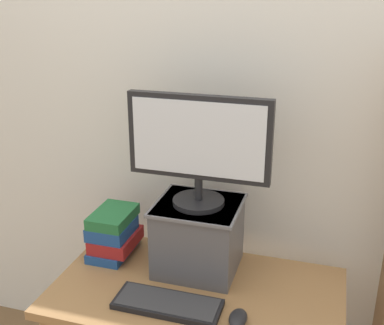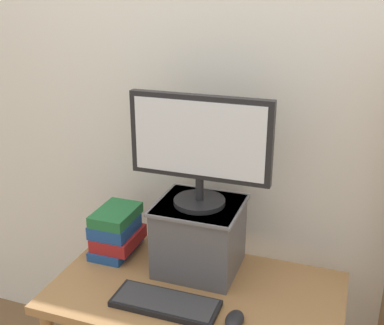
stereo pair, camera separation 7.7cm
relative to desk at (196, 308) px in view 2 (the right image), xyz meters
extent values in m
cube|color=silver|center=(0.00, 0.49, 0.68)|extent=(7.00, 0.08, 2.60)
cube|color=#9E7042|center=(0.00, 0.00, 0.07)|extent=(1.12, 0.64, 0.04)
cylinder|color=#9E7042|center=(-0.51, 0.27, -0.28)|extent=(0.05, 0.05, 0.67)
cube|color=#515156|center=(-0.04, 0.15, 0.24)|extent=(0.32, 0.30, 0.30)
cube|color=slate|center=(-0.04, 0.15, 0.38)|extent=(0.34, 0.32, 0.01)
cylinder|color=black|center=(-0.04, 0.15, 0.40)|extent=(0.21, 0.21, 0.02)
cylinder|color=black|center=(-0.04, 0.15, 0.45)|extent=(0.03, 0.03, 0.09)
cube|color=black|center=(-0.04, 0.15, 0.66)|extent=(0.56, 0.04, 0.33)
cube|color=silver|center=(-0.04, 0.13, 0.66)|extent=(0.52, 0.00, 0.29)
cube|color=black|center=(-0.07, -0.14, 0.10)|extent=(0.40, 0.15, 0.02)
cube|color=#333335|center=(-0.07, -0.14, 0.11)|extent=(0.38, 0.13, 0.00)
ellipsoid|color=black|center=(0.20, -0.15, 0.11)|extent=(0.06, 0.10, 0.04)
cube|color=navy|center=(-0.43, 0.15, 0.11)|extent=(0.15, 0.25, 0.04)
cube|color=maroon|center=(-0.41, 0.15, 0.16)|extent=(0.17, 0.22, 0.06)
cube|color=navy|center=(-0.42, 0.14, 0.22)|extent=(0.17, 0.20, 0.06)
cube|color=#236B38|center=(-0.42, 0.15, 0.27)|extent=(0.16, 0.23, 0.05)
camera|label=1|loc=(0.45, -1.52, 1.22)|focal=45.00mm
camera|label=2|loc=(0.52, -1.50, 1.22)|focal=45.00mm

